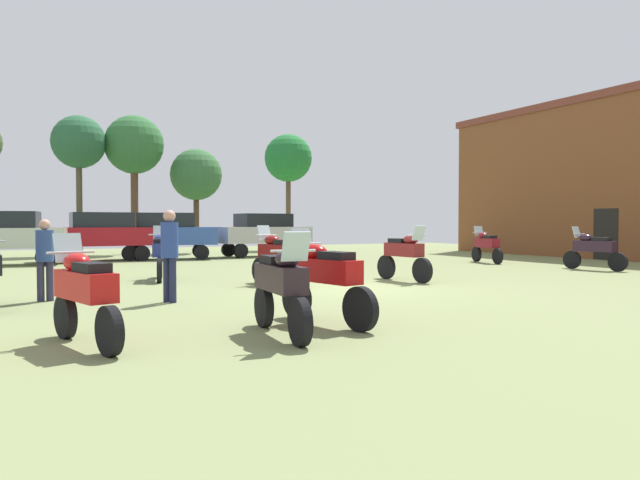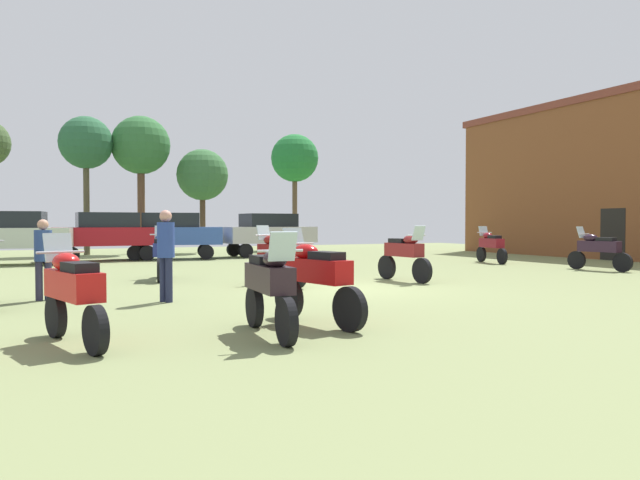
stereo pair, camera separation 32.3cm
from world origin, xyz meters
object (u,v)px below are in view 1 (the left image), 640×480
(motorcycle_5, at_px, (404,254))
(tree_7, at_px, (134,146))
(tree_2, at_px, (196,175))
(tree_4, at_px, (79,143))
(motorcycle_9, at_px, (325,277))
(car_2, at_px, (166,232))
(car_5, at_px, (102,233))
(motorcycle_1, at_px, (278,256))
(car_3, at_px, (4,234))
(motorcycle_4, at_px, (160,253))
(motorcycle_2, at_px, (486,245))
(car_4, at_px, (263,231))
(motorcycle_6, at_px, (594,249))
(motorcycle_8, at_px, (85,291))
(motorcycle_7, at_px, (281,285))
(person_2, at_px, (45,254))
(person_1, at_px, (170,248))
(tree_1, at_px, (288,159))

(motorcycle_5, xyz_separation_m, tree_7, (-4.07, 17.85, 4.69))
(tree_2, relative_size, tree_4, 0.81)
(motorcycle_9, distance_m, tree_2, 23.50)
(car_2, distance_m, car_5, 2.60)
(motorcycle_1, relative_size, car_3, 0.49)
(motorcycle_4, distance_m, car_5, 9.47)
(motorcycle_1, distance_m, motorcycle_2, 11.51)
(car_3, distance_m, car_4, 10.82)
(car_3, relative_size, tree_7, 0.65)
(motorcycle_6, relative_size, car_3, 0.48)
(motorcycle_8, xyz_separation_m, car_4, (9.49, 18.21, 0.47))
(motorcycle_5, xyz_separation_m, motorcycle_7, (-6.04, -5.78, -0.02))
(motorcycle_6, relative_size, car_5, 0.50)
(car_2, bearing_deg, motorcycle_9, -172.77)
(motorcycle_4, distance_m, motorcycle_7, 9.03)
(motorcycle_6, xyz_separation_m, person_2, (-16.62, -0.54, 0.24))
(motorcycle_9, distance_m, car_3, 17.51)
(car_5, xyz_separation_m, person_1, (-0.38, -14.23, -0.10))
(motorcycle_7, xyz_separation_m, person_1, (-0.59, 4.25, 0.35))
(car_3, bearing_deg, tree_7, -33.94)
(car_3, relative_size, person_2, 2.75)
(tree_7, bearing_deg, car_4, -44.45)
(motorcycle_8, bearing_deg, motorcycle_1, 33.27)
(car_5, bearing_deg, motorcycle_9, -177.28)
(motorcycle_5, bearing_deg, motorcycle_6, 176.18)
(motorcycle_6, distance_m, tree_7, 21.68)
(motorcycle_4, height_order, car_4, car_4)
(motorcycle_8, bearing_deg, car_2, 59.44)
(car_3, relative_size, car_5, 1.04)
(motorcycle_4, bearing_deg, motorcycle_6, 0.37)
(motorcycle_7, distance_m, person_2, 6.23)
(car_4, height_order, person_1, car_4)
(car_2, height_order, tree_2, tree_2)
(motorcycle_9, bearing_deg, tree_1, 55.12)
(motorcycle_2, height_order, car_3, car_3)
(motorcycle_8, distance_m, tree_7, 24.03)
(car_5, bearing_deg, tree_4, 3.75)
(car_4, height_order, car_5, same)
(car_2, height_order, car_5, same)
(tree_7, bearing_deg, motorcycle_1, -88.12)
(motorcycle_2, distance_m, tree_7, 17.89)
(tree_1, distance_m, tree_7, 9.00)
(person_2, xyz_separation_m, tree_7, (4.75, 18.06, 4.47))
(motorcycle_1, distance_m, motorcycle_7, 6.70)
(motorcycle_6, height_order, car_4, car_4)
(motorcycle_4, distance_m, car_2, 9.66)
(motorcycle_6, distance_m, car_3, 20.93)
(car_2, xyz_separation_m, tree_4, (-3.03, 5.15, 4.24))
(motorcycle_2, distance_m, tree_1, 15.11)
(motorcycle_7, distance_m, tree_7, 24.17)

